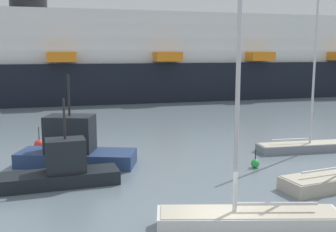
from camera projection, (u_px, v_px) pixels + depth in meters
name	position (u px, v px, depth m)	size (l,w,h in m)	color
ground_plane	(222.00, 232.00, 16.32)	(600.00, 600.00, 0.00)	slate
sailboat_0	(249.00, 217.00, 16.42)	(7.64, 3.45, 10.64)	white
sailboat_3	(304.00, 143.00, 29.54)	(6.90, 2.04, 12.98)	gray
sailboat_5	(336.00, 178.00, 21.78)	(6.56, 2.72, 10.51)	#BCB29E
fishing_boat_0	(74.00, 148.00, 25.84)	(7.85, 4.91, 5.82)	navy
fishing_boat_1	(63.00, 170.00, 21.98)	(6.34, 2.23, 4.75)	black
channel_buoy_1	(255.00, 163.00, 25.40)	(0.54, 0.54, 1.19)	green
channel_buoy_2	(39.00, 145.00, 29.94)	(0.79, 0.79, 1.74)	red
cruise_ship	(154.00, 61.00, 63.58)	(102.61, 17.09, 18.13)	black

